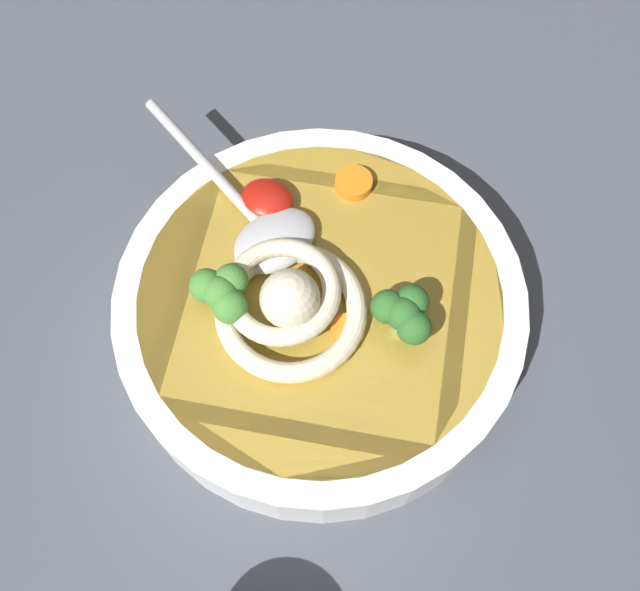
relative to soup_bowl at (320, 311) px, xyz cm
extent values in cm
cube|color=#474C56|center=(0.81, -3.22, -4.91)|extent=(104.63, 104.63, 4.42)
cylinder|color=white|center=(0.00, 0.00, -0.09)|extent=(27.36, 27.36, 5.23)
cylinder|color=gold|center=(0.00, 0.00, 0.12)|extent=(24.08, 24.08, 4.81)
torus|color=beige|center=(1.10, 2.17, 3.20)|extent=(9.78, 9.78, 1.35)
torus|color=beige|center=(1.74, 1.75, 4.28)|extent=(10.48, 10.48, 1.21)
sphere|color=beige|center=(1.10, 2.17, 4.96)|extent=(3.80, 3.80, 3.80)
ellipsoid|color=#B7B7BC|center=(4.56, -1.46, 3.33)|extent=(6.02, 7.06, 1.60)
cylinder|color=#B7B7BC|center=(11.70, -3.75, 3.33)|extent=(14.53, 5.33, 0.80)
ellipsoid|color=#B2190F|center=(6.80, -3.76, 3.37)|extent=(3.75, 3.37, 1.69)
cylinder|color=#7A9E60|center=(-5.57, -0.82, 3.12)|extent=(1.11, 1.11, 1.19)
sphere|color=#2D6628|center=(-5.57, -0.82, 4.80)|extent=(2.18, 2.18, 2.18)
sphere|color=#2D6628|center=(-4.48, -0.82, 4.61)|extent=(2.18, 2.18, 2.18)
sphere|color=#2D6628|center=(-6.56, -0.42, 4.70)|extent=(2.18, 2.18, 2.18)
sphere|color=#2D6628|center=(-5.57, -1.91, 4.65)|extent=(2.18, 2.18, 2.18)
cylinder|color=#7A9E60|center=(4.69, 4.15, 3.13)|extent=(1.13, 1.13, 1.21)
sphere|color=#478938|center=(4.69, 4.15, 4.85)|extent=(2.22, 2.22, 2.22)
sphere|color=#478938|center=(5.79, 4.15, 4.64)|extent=(2.22, 2.22, 2.22)
sphere|color=#478938|center=(3.68, 4.55, 4.75)|extent=(2.22, 2.22, 2.22)
sphere|color=#478938|center=(4.69, 3.04, 4.68)|extent=(2.22, 2.22, 2.22)
cylinder|color=orange|center=(-2.90, 1.22, 2.82)|extent=(2.19, 2.19, 0.58)
cylinder|color=orange|center=(2.69, -8.49, 2.92)|extent=(2.65, 2.65, 0.78)
camera|label=1|loc=(-11.01, 16.98, 44.93)|focal=40.26mm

